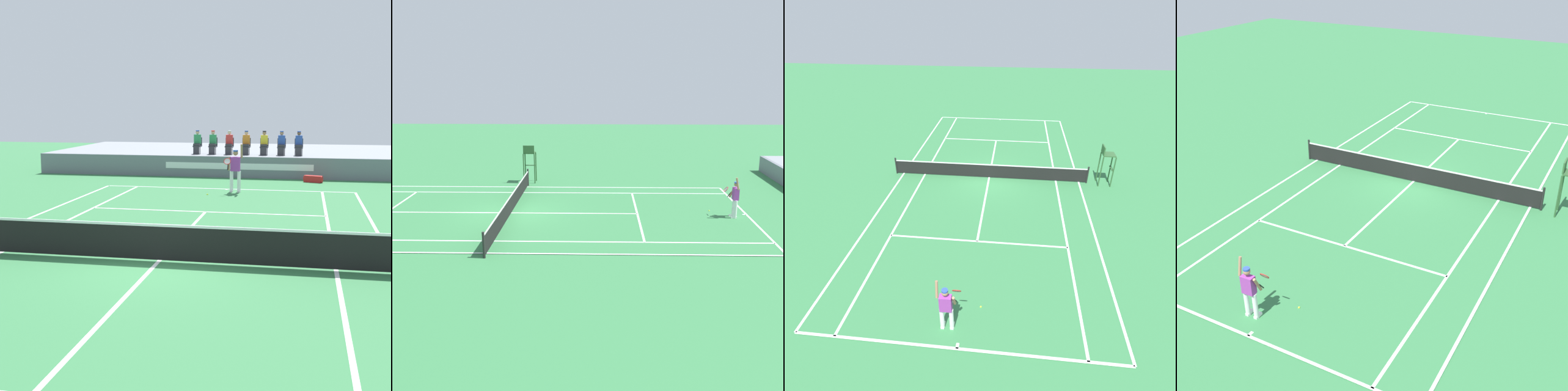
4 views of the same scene
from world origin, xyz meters
TOP-DOWN VIEW (x-y plane):
  - ground_plane at (0.00, 0.00)m, footprint 80.00×80.00m
  - court at (0.00, 0.00)m, footprint 11.08×23.88m
  - net at (0.00, 0.00)m, footprint 11.98×0.10m
  - tennis_player at (0.45, 11.12)m, footprint 0.76×0.63m
  - tennis_ball at (-0.58, 10.15)m, footprint 0.07×0.07m
  - umpire_chair at (-6.85, 0.00)m, footprint 0.77×0.77m

SIDE VIEW (x-z plane):
  - ground_plane at x=0.00m, z-range 0.00..0.00m
  - court at x=0.00m, z-range 0.00..0.02m
  - tennis_ball at x=-0.58m, z-range 0.00..0.07m
  - net at x=0.00m, z-range -0.01..1.06m
  - tennis_player at x=0.45m, z-range -0.05..2.04m
  - umpire_chair at x=-6.85m, z-range 0.34..2.78m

